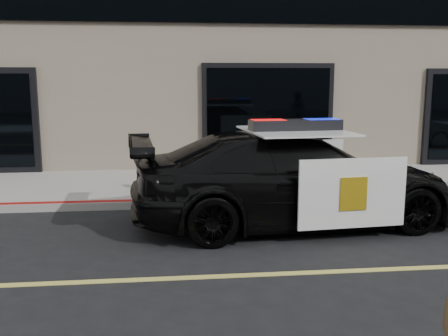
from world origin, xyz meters
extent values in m
plane|color=black|center=(0.00, 0.00, 0.00)|extent=(120.00, 120.00, 0.00)
cube|color=gray|center=(0.00, 5.25, 0.07)|extent=(60.00, 3.50, 0.15)
imported|color=black|center=(-1.48, 2.20, 0.80)|extent=(3.14, 5.86, 1.60)
cube|color=white|center=(-0.85, 1.11, 0.77)|extent=(1.70, 0.18, 1.06)
cube|color=white|center=(-1.04, 3.38, 0.77)|extent=(1.70, 0.18, 1.06)
cube|color=white|center=(-1.48, 2.20, 1.61)|extent=(1.75, 2.04, 0.03)
cube|color=gold|center=(-0.85, 1.07, 0.77)|extent=(0.43, 0.05, 0.51)
cube|color=black|center=(-1.48, 2.20, 1.70)|extent=(1.56, 0.52, 0.19)
cube|color=red|center=(-1.94, 2.16, 1.72)|extent=(0.56, 0.39, 0.17)
cube|color=#0C19CC|center=(-1.01, 2.24, 1.72)|extent=(0.56, 0.39, 0.17)
cylinder|color=beige|center=(-3.87, 4.31, 0.19)|extent=(0.34, 0.34, 0.07)
cylinder|color=beige|center=(-3.87, 4.31, 0.46)|extent=(0.24, 0.24, 0.47)
cylinder|color=beige|center=(-3.87, 4.31, 0.71)|extent=(0.29, 0.29, 0.06)
sphere|color=beige|center=(-3.87, 4.31, 0.76)|extent=(0.21, 0.21, 0.21)
cylinder|color=beige|center=(-3.87, 4.31, 0.86)|extent=(0.07, 0.07, 0.07)
cylinder|color=beige|center=(-3.87, 4.47, 0.52)|extent=(0.12, 0.11, 0.12)
cylinder|color=beige|center=(-3.87, 4.15, 0.52)|extent=(0.12, 0.11, 0.12)
cylinder|color=beige|center=(-3.87, 4.12, 0.46)|extent=(0.16, 0.13, 0.16)
camera|label=1|loc=(-3.55, -5.91, 2.44)|focal=40.00mm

